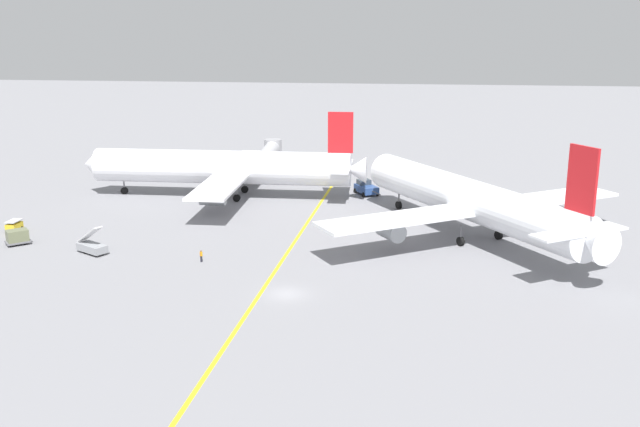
% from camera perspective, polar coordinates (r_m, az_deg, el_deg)
% --- Properties ---
extents(ground_plane, '(600.00, 600.00, 0.00)m').
position_cam_1_polar(ground_plane, '(83.89, -2.66, -6.41)').
color(ground_plane, gray).
extents(taxiway_stripe, '(4.27, 119.96, 0.01)m').
position_cam_1_polar(taxiway_stripe, '(93.60, -3.27, -4.12)').
color(taxiway_stripe, yellow).
rests_on(taxiway_stripe, ground).
extents(airliner_at_gate_left, '(51.70, 43.06, 15.60)m').
position_cam_1_polar(airliner_at_gate_left, '(129.98, -7.63, 3.63)').
color(airliner_at_gate_left, silver).
rests_on(airliner_at_gate_left, ground).
extents(airliner_being_pushed, '(44.59, 45.41, 16.66)m').
position_cam_1_polar(airliner_being_pushed, '(106.09, 11.76, 1.06)').
color(airliner_being_pushed, white).
rests_on(airliner_being_pushed, ground).
extents(pushback_tug, '(5.35, 7.94, 2.86)m').
position_cam_1_polar(pushback_tug, '(131.88, 3.68, 2.05)').
color(pushback_tug, '#2D4C8C').
rests_on(pushback_tug, ground).
extents(gse_container_dolly_flat, '(3.85, 3.77, 2.15)m').
position_cam_1_polar(gse_container_dolly_flat, '(110.36, -22.90, -1.70)').
color(gse_container_dolly_flat, slate).
rests_on(gse_container_dolly_flat, ground).
extents(gse_stair_truck_yellow, '(4.90, 3.98, 4.06)m').
position_cam_1_polar(gse_stair_truck_yellow, '(102.72, -17.66, -2.48)').
color(gse_stair_truck_yellow, gray).
rests_on(gse_stair_truck_yellow, ground).
extents(gse_baggage_cart_near_cluster, '(1.64, 2.76, 1.71)m').
position_cam_1_polar(gse_baggage_cart_near_cluster, '(117.59, -23.12, -0.91)').
color(gse_baggage_cart_near_cluster, gold).
rests_on(gse_baggage_cart_near_cluster, ground).
extents(ground_crew_ramp_agent_by_cones, '(0.36, 0.50, 1.60)m').
position_cam_1_polar(ground_crew_ramp_agent_by_cones, '(95.78, -9.42, -3.33)').
color(ground_crew_ramp_agent_by_cones, black).
rests_on(ground_crew_ramp_agent_by_cones, ground).
extents(jet_bridge, '(4.94, 22.47, 5.58)m').
position_cam_1_polar(jet_bridge, '(151.92, -4.14, 4.75)').
color(jet_bridge, '#B7B7BC').
rests_on(jet_bridge, ground).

